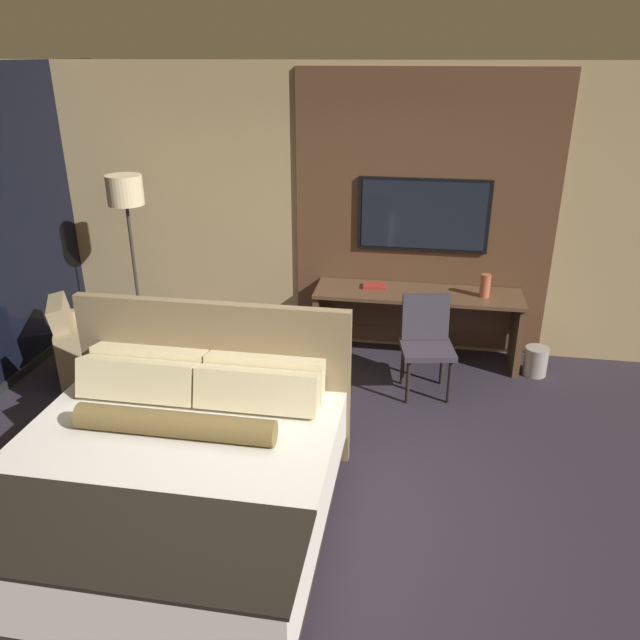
# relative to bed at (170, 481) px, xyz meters

# --- Properties ---
(ground_plane) EXTENTS (16.00, 16.00, 0.00)m
(ground_plane) POSITION_rel_bed_xyz_m (0.76, 0.45, -0.36)
(ground_plane) COLOR #28232D
(wall_back_tv_panel) EXTENTS (7.20, 0.09, 2.80)m
(wall_back_tv_panel) POSITION_rel_bed_xyz_m (0.86, 3.04, 1.04)
(wall_back_tv_panel) COLOR tan
(wall_back_tv_panel) RESTS_ON ground_plane
(bed) EXTENTS (2.07, 2.08, 1.22)m
(bed) POSITION_rel_bed_xyz_m (0.00, 0.00, 0.00)
(bed) COLOR #33281E
(bed) RESTS_ON ground_plane
(desk) EXTENTS (1.99, 0.55, 0.73)m
(desk) POSITION_rel_bed_xyz_m (1.47, 2.75, 0.14)
(desk) COLOR brown
(desk) RESTS_ON ground_plane
(tv) EXTENTS (1.26, 0.04, 0.71)m
(tv) POSITION_rel_bed_xyz_m (1.47, 2.97, 1.06)
(tv) COLOR black
(desk_chair) EXTENTS (0.52, 0.52, 0.89)m
(desk_chair) POSITION_rel_bed_xyz_m (1.57, 2.12, 0.17)
(desk_chair) COLOR #38333D
(desk_chair) RESTS_ON ground_plane
(armchair_by_window) EXTENTS (0.94, 0.95, 0.80)m
(armchair_by_window) POSITION_rel_bed_xyz_m (-1.53, 1.87, -0.08)
(armchair_by_window) COLOR #998460
(armchair_by_window) RESTS_ON ground_plane
(floor_lamp) EXTENTS (0.34, 0.34, 1.81)m
(floor_lamp) POSITION_rel_bed_xyz_m (-1.32, 2.46, 1.16)
(floor_lamp) COLOR #282623
(floor_lamp) RESTS_ON ground_plane
(vase_tall) EXTENTS (0.10, 0.10, 0.22)m
(vase_tall) POSITION_rel_bed_xyz_m (2.09, 2.69, 0.48)
(vase_tall) COLOR #B2563D
(vase_tall) RESTS_ON desk
(book) EXTENTS (0.23, 0.16, 0.03)m
(book) POSITION_rel_bed_xyz_m (1.04, 2.76, 0.38)
(book) COLOR maroon
(book) RESTS_ON desk
(waste_bin) EXTENTS (0.22, 0.22, 0.28)m
(waste_bin) POSITION_rel_bed_xyz_m (2.63, 2.58, -0.22)
(waste_bin) COLOR gray
(waste_bin) RESTS_ON ground_plane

